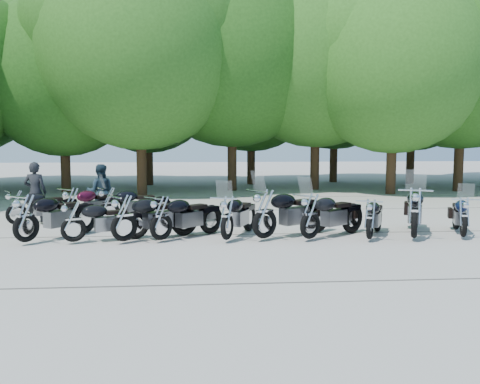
{
  "coord_description": "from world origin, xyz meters",
  "views": [
    {
      "loc": [
        -1.02,
        -11.34,
        2.42
      ],
      "look_at": [
        0.0,
        1.5,
        1.1
      ],
      "focal_mm": 38.0,
      "sensor_mm": 36.0,
      "label": 1
    }
  ],
  "objects": [
    {
      "name": "ground",
      "position": [
        0.0,
        0.0,
        0.0
      ],
      "size": [
        90.0,
        90.0,
        0.0
      ],
      "primitive_type": "plane",
      "color": "#A29D92",
      "rests_on": "ground"
    },
    {
      "name": "tree_2",
      "position": [
        -7.25,
        12.84,
        5.31
      ],
      "size": [
        7.31,
        7.31,
        8.97
      ],
      "color": "#3A2614",
      "rests_on": "ground"
    },
    {
      "name": "tree_3",
      "position": [
        -3.57,
        11.24,
        6.32
      ],
      "size": [
        8.7,
        8.7,
        10.67
      ],
      "color": "#3A2614",
      "rests_on": "ground"
    },
    {
      "name": "tree_4",
      "position": [
        0.54,
        13.09,
        6.64
      ],
      "size": [
        9.13,
        9.13,
        11.2
      ],
      "color": "#3A2614",
      "rests_on": "ground"
    },
    {
      "name": "tree_5",
      "position": [
        4.61,
        13.2,
        6.57
      ],
      "size": [
        9.04,
        9.04,
        11.1
      ],
      "color": "#3A2614",
      "rests_on": "ground"
    },
    {
      "name": "tree_6",
      "position": [
        7.55,
        10.82,
        5.81
      ],
      "size": [
        8.0,
        8.0,
        9.82
      ],
      "color": "#3A2614",
      "rests_on": "ground"
    },
    {
      "name": "tree_7",
      "position": [
        11.2,
        11.78,
        6.39
      ],
      "size": [
        8.79,
        8.79,
        10.79
      ],
      "color": "#3A2614",
      "rests_on": "ground"
    },
    {
      "name": "tree_10",
      "position": [
        -8.29,
        16.97,
        5.66
      ],
      "size": [
        7.78,
        7.78,
        9.55
      ],
      "color": "#3A2614",
      "rests_on": "ground"
    },
    {
      "name": "tree_11",
      "position": [
        -3.76,
        16.43,
        5.49
      ],
      "size": [
        7.56,
        7.56,
        9.28
      ],
      "color": "#3A2614",
      "rests_on": "ground"
    },
    {
      "name": "tree_12",
      "position": [
        1.8,
        16.47,
        5.72
      ],
      "size": [
        7.88,
        7.88,
        9.67
      ],
      "color": "#3A2614",
      "rests_on": "ground"
    },
    {
      "name": "tree_13",
      "position": [
        6.69,
        17.47,
        6.04
      ],
      "size": [
        8.31,
        8.31,
        10.2
      ],
      "color": "#3A2614",
      "rests_on": "ground"
    },
    {
      "name": "tree_14",
      "position": [
        10.68,
        16.09,
        5.83
      ],
      "size": [
        8.02,
        8.02,
        9.84
      ],
      "color": "#3A2614",
      "rests_on": "ground"
    },
    {
      "name": "motorcycle_0",
      "position": [
        -5.04,
        0.6,
        0.67
      ],
      "size": [
        1.98,
        2.32,
        1.33
      ],
      "primitive_type": null,
      "rotation": [
        0.0,
        0.0,
        2.5
      ],
      "color": "black",
      "rests_on": "ground"
    },
    {
      "name": "motorcycle_1",
      "position": [
        -3.96,
        0.57,
        0.57
      ],
      "size": [
        2.11,
        1.31,
        1.15
      ],
      "primitive_type": null,
      "rotation": [
        0.0,
        0.0,
        1.94
      ],
      "color": "black",
      "rests_on": "ground"
    },
    {
      "name": "motorcycle_2",
      "position": [
        -2.79,
        0.52,
        0.65
      ],
      "size": [
        2.31,
        1.89,
        1.31
      ],
      "primitive_type": null,
      "rotation": [
        0.0,
        0.0,
        2.17
      ],
      "color": "black",
      "rests_on": "ground"
    },
    {
      "name": "motorcycle_3",
      "position": [
        -1.94,
        0.62,
        0.63
      ],
      "size": [
        2.11,
        1.97,
        1.25
      ],
      "primitive_type": null,
      "rotation": [
        0.0,
        0.0,
        2.29
      ],
      "color": "black",
      "rests_on": "ground"
    },
    {
      "name": "motorcycle_4",
      "position": [
        -0.39,
        0.52,
        0.63
      ],
      "size": [
        1.53,
        2.29,
        1.25
      ],
      "primitive_type": null,
      "rotation": [
        0.0,
        0.0,
        2.71
      ],
      "color": "black",
      "rests_on": "ground"
    },
    {
      "name": "motorcycle_5",
      "position": [
        0.52,
        0.57,
        0.71
      ],
      "size": [
        2.52,
        2.02,
        1.42
      ],
      "primitive_type": null,
      "rotation": [
        0.0,
        0.0,
        2.15
      ],
      "color": "black",
      "rests_on": "ground"
    },
    {
      "name": "motorcycle_6",
      "position": [
        1.6,
        0.46,
        0.65
      ],
      "size": [
        2.27,
        1.95,
        1.31
      ],
      "primitive_type": null,
      "rotation": [
        0.0,
        0.0,
        2.21
      ],
      "color": "black",
      "rests_on": "ground"
    },
    {
      "name": "motorcycle_7",
      "position": [
        3.02,
        0.34,
        0.58
      ],
      "size": [
        1.47,
        2.1,
        1.15
      ],
      "primitive_type": null,
      "rotation": [
        0.0,
        0.0,
        2.67
      ],
      "color": "black",
      "rests_on": "ground"
    },
    {
      "name": "motorcycle_8",
      "position": [
        4.12,
        0.34,
        0.73
      ],
      "size": [
        1.75,
        2.67,
        1.45
      ],
      "primitive_type": null,
      "rotation": [
        0.0,
        0.0,
        2.73
      ],
      "color": "black",
      "rests_on": "ground"
    },
    {
      "name": "motorcycle_9",
      "position": [
        5.39,
        0.43,
        0.58
      ],
      "size": [
        1.34,
        2.15,
        1.17
      ],
      "primitive_type": null,
      "rotation": [
        0.0,
        0.0,
        2.77
      ],
      "color": "#0B1534",
      "rests_on": "ground"
    },
    {
      "name": "motorcycle_10",
      "position": [
        -6.14,
        3.17,
        0.58
      ],
      "size": [
        2.07,
        1.64,
        1.16
      ],
      "primitive_type": null,
      "rotation": [
        0.0,
        0.0,
        2.14
      ],
      "color": "black",
      "rests_on": "ground"
    },
    {
      "name": "motorcycle_11",
      "position": [
        -4.62,
        3.13,
        0.62
      ],
      "size": [
        1.89,
        2.12,
        1.24
      ],
      "primitive_type": null,
      "rotation": [
        0.0,
        0.0,
        2.47
      ],
      "color": "#340719",
      "rests_on": "ground"
    },
    {
      "name": "motorcycle_12",
      "position": [
        -3.61,
        3.26,
        0.61
      ],
      "size": [
        2.25,
        1.51,
        1.23
      ],
      "primitive_type": null,
      "rotation": [
        0.0,
        0.0,
        2.01
      ],
      "color": "black",
      "rests_on": "ground"
    },
    {
      "name": "rider_0",
      "position": [
        -5.86,
        3.94,
        0.89
      ],
      "size": [
        0.68,
        0.48,
        1.79
      ],
      "primitive_type": "imported",
      "rotation": [
        0.0,
        0.0,
        3.07
      ],
      "color": "black",
      "rests_on": "ground"
    },
    {
      "name": "rider_1",
      "position": [
        -4.06,
        4.36,
        0.85
      ],
      "size": [
        0.89,
        0.73,
        1.69
      ],
      "primitive_type": "imported",
      "rotation": [
        0.0,
        0.0,
        3.25
      ],
      "color": "#1A2C37",
      "rests_on": "ground"
    }
  ]
}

